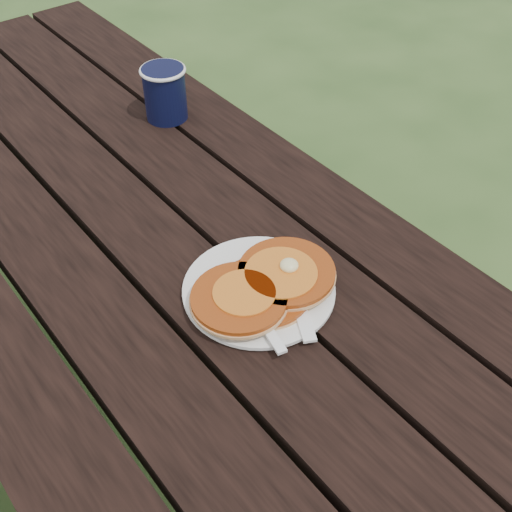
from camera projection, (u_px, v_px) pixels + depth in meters
ground at (164, 434)px, 1.66m from camera, size 60.00×60.00×0.00m
picnic_table at (147, 345)px, 1.41m from camera, size 1.36×1.80×0.75m
plate at (259, 290)px, 0.99m from camera, size 0.27×0.27×0.01m
pancake_stack at (265, 286)px, 0.97m from camera, size 0.24×0.15×0.04m
knife at (296, 296)px, 0.97m from camera, size 0.10×0.17×0.00m
fork at (265, 326)px, 0.92m from camera, size 0.07×0.16×0.01m
coffee_cup at (165, 90)px, 1.33m from camera, size 0.10×0.10×0.11m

